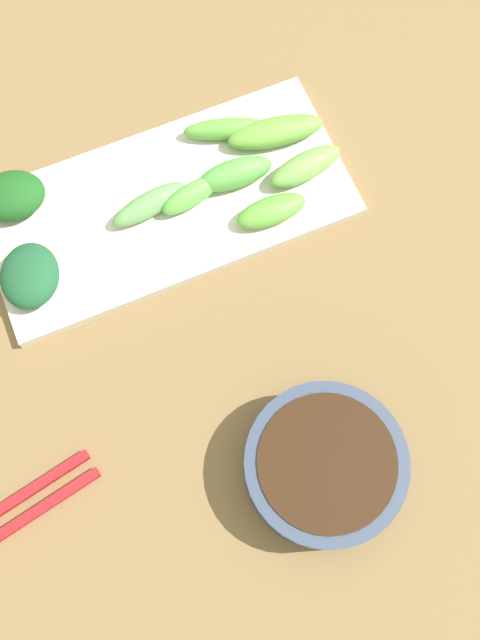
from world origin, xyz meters
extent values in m
cube|color=olive|center=(0.00, 0.00, 0.01)|extent=(2.10, 2.10, 0.02)
cylinder|color=#36425A|center=(-0.15, -0.02, 0.04)|extent=(0.13, 0.13, 0.04)
cylinder|color=black|center=(-0.15, -0.02, 0.05)|extent=(0.11, 0.11, 0.03)
cube|color=silver|center=(0.13, 0.01, 0.03)|extent=(0.16, 0.34, 0.01)
ellipsoid|color=#64A258|center=(0.13, 0.03, 0.04)|extent=(0.04, 0.08, 0.02)
ellipsoid|color=#5CAC48|center=(0.12, -0.06, 0.05)|extent=(0.03, 0.07, 0.03)
ellipsoid|color=#60A93D|center=(0.08, -0.07, 0.04)|extent=(0.03, 0.07, 0.02)
ellipsoid|color=#6AA73F|center=(0.15, -0.11, 0.04)|extent=(0.04, 0.10, 0.02)
ellipsoid|color=#76AE51|center=(0.11, -0.12, 0.04)|extent=(0.04, 0.08, 0.02)
ellipsoid|color=#1C561E|center=(0.18, 0.14, 0.05)|extent=(0.06, 0.07, 0.03)
ellipsoid|color=#61AD42|center=(0.17, -0.07, 0.04)|extent=(0.04, 0.08, 0.02)
ellipsoid|color=#60B749|center=(0.12, -0.01, 0.04)|extent=(0.03, 0.06, 0.02)
ellipsoid|color=#1D5531|center=(0.10, 0.15, 0.05)|extent=(0.08, 0.07, 0.03)
camera|label=1|loc=(-0.18, 0.07, 0.62)|focal=39.02mm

